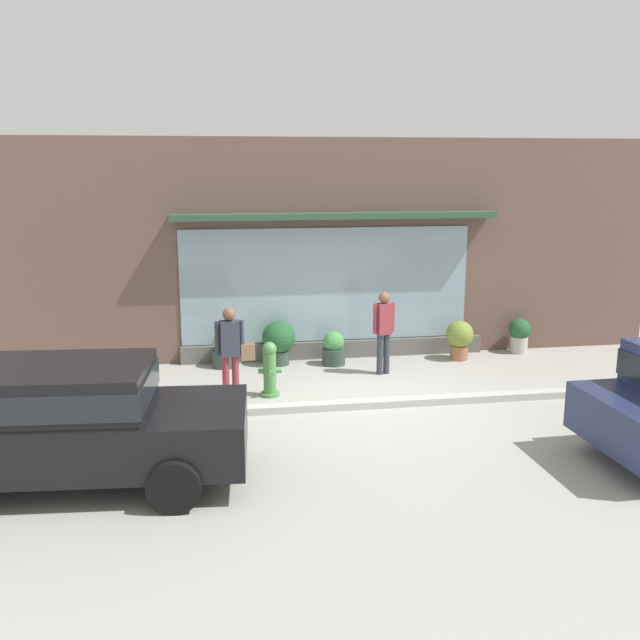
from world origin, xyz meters
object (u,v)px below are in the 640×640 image
(parked_car_black, at_px, (63,418))
(potted_plant_trailing_edge, at_px, (519,334))
(fire_hydrant, at_px, (270,369))
(pedestrian_with_handbag, at_px, (231,348))
(potted_plant_window_left, at_px, (460,337))
(pedestrian_passerby, at_px, (384,327))
(potted_plant_low_front, at_px, (334,349))
(potted_plant_doorstep, at_px, (224,350))
(potted_plant_near_hydrant, at_px, (279,340))

(parked_car_black, distance_m, potted_plant_trailing_edge, 9.89)
(fire_hydrant, distance_m, pedestrian_with_handbag, 0.83)
(fire_hydrant, height_order, potted_plant_window_left, fire_hydrant)
(potted_plant_trailing_edge, bearing_deg, pedestrian_passerby, -161.84)
(pedestrian_passerby, relative_size, potted_plant_window_left, 1.96)
(fire_hydrant, relative_size, pedestrian_with_handbag, 0.59)
(pedestrian_with_handbag, bearing_deg, potted_plant_low_front, 36.68)
(pedestrian_with_handbag, bearing_deg, potted_plant_trailing_edge, 13.62)
(fire_hydrant, height_order, potted_plant_doorstep, fire_hydrant)
(pedestrian_passerby, distance_m, potted_plant_window_left, 2.02)
(potted_plant_near_hydrant, bearing_deg, pedestrian_with_handbag, -115.30)
(potted_plant_near_hydrant, relative_size, potted_plant_doorstep, 1.24)
(potted_plant_trailing_edge, bearing_deg, fire_hydrant, -159.67)
(pedestrian_with_handbag, relative_size, potted_plant_near_hydrant, 1.82)
(potted_plant_near_hydrant, relative_size, potted_plant_low_front, 1.31)
(pedestrian_with_handbag, distance_m, potted_plant_window_left, 5.16)
(potted_plant_near_hydrant, bearing_deg, potted_plant_window_left, -3.49)
(fire_hydrant, distance_m, parked_car_black, 4.24)
(potted_plant_trailing_edge, distance_m, potted_plant_doorstep, 6.29)
(parked_car_black, distance_m, potted_plant_window_left, 8.48)
(potted_plant_window_left, bearing_deg, potted_plant_low_front, 179.10)
(fire_hydrant, height_order, potted_plant_near_hydrant, fire_hydrant)
(fire_hydrant, relative_size, potted_plant_low_front, 1.42)
(pedestrian_passerby, height_order, potted_plant_doorstep, pedestrian_passerby)
(potted_plant_near_hydrant, distance_m, potted_plant_low_front, 1.13)
(potted_plant_low_front, distance_m, potted_plant_window_left, 2.64)
(parked_car_black, bearing_deg, potted_plant_near_hydrant, 61.98)
(pedestrian_with_handbag, xyz_separation_m, potted_plant_low_front, (2.12, 1.98, -0.63))
(potted_plant_low_front, bearing_deg, pedestrian_with_handbag, -137.00)
(pedestrian_with_handbag, xyz_separation_m, pedestrian_passerby, (2.94, 1.18, -0.02))
(potted_plant_near_hydrant, bearing_deg, parked_car_black, -122.41)
(parked_car_black, height_order, potted_plant_doorstep, parked_car_black)
(potted_plant_low_front, distance_m, potted_plant_trailing_edge, 4.11)
(pedestrian_passerby, distance_m, potted_plant_low_front, 1.30)
(fire_hydrant, xyz_separation_m, parked_car_black, (-2.86, -3.11, 0.40))
(potted_plant_near_hydrant, bearing_deg, fire_hydrant, -100.41)
(pedestrian_passerby, bearing_deg, potted_plant_window_left, -172.40)
(pedestrian_with_handbag, distance_m, potted_plant_trailing_edge, 6.64)
(pedestrian_with_handbag, relative_size, potted_plant_low_front, 2.39)
(pedestrian_passerby, height_order, potted_plant_window_left, pedestrian_passerby)
(potted_plant_low_front, bearing_deg, potted_plant_near_hydrant, 170.35)
(fire_hydrant, distance_m, potted_plant_low_front, 2.30)
(potted_plant_low_front, bearing_deg, potted_plant_doorstep, 175.46)
(pedestrian_passerby, distance_m, potted_plant_near_hydrant, 2.20)
(potted_plant_near_hydrant, height_order, potted_plant_window_left, potted_plant_near_hydrant)
(fire_hydrant, bearing_deg, potted_plant_low_front, 50.67)
(pedestrian_with_handbag, xyz_separation_m, potted_plant_doorstep, (-0.07, 2.15, -0.60))
(potted_plant_window_left, bearing_deg, pedestrian_with_handbag, -157.87)
(potted_plant_low_front, relative_size, potted_plant_window_left, 0.83)
(parked_car_black, distance_m, potted_plant_low_front, 6.54)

